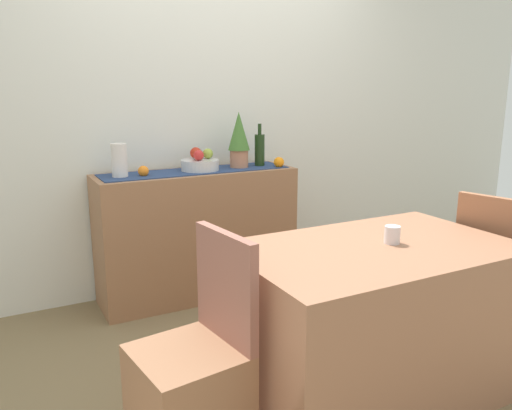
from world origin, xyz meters
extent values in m
cube|color=olive|center=(0.00, 0.00, -0.01)|extent=(6.40, 6.40, 0.02)
cube|color=silver|center=(0.00, 1.18, 1.35)|extent=(6.40, 0.06, 2.70)
cube|color=#9A6948|center=(-0.24, 0.92, 0.44)|extent=(1.37, 0.42, 0.89)
cube|color=navy|center=(-0.24, 0.92, 0.89)|extent=(1.29, 0.32, 0.01)
cylinder|color=silver|center=(-0.22, 0.92, 0.93)|extent=(0.26, 0.26, 0.07)
sphere|color=red|center=(-0.24, 0.89, 1.00)|extent=(0.07, 0.07, 0.07)
sphere|color=#92A83C|center=(-0.15, 0.94, 1.00)|extent=(0.07, 0.07, 0.07)
sphere|color=#B62B18|center=(-0.22, 0.99, 1.01)|extent=(0.08, 0.08, 0.08)
cylinder|color=#1D3315|center=(0.25, 0.92, 1.00)|extent=(0.07, 0.07, 0.23)
cylinder|color=#1D3315|center=(0.25, 0.92, 1.16)|extent=(0.03, 0.03, 0.08)
cylinder|color=silver|center=(-0.76, 0.92, 1.00)|extent=(0.10, 0.10, 0.22)
cylinder|color=#B37456|center=(0.08, 0.92, 0.95)|extent=(0.13, 0.13, 0.13)
cone|color=#427130|center=(0.08, 0.92, 1.15)|extent=(0.15, 0.15, 0.26)
sphere|color=orange|center=(-0.62, 0.89, 0.92)|extent=(0.07, 0.07, 0.07)
sphere|color=orange|center=(0.34, 0.81, 0.93)|extent=(0.08, 0.08, 0.08)
cube|color=#A16B4D|center=(0.05, -0.58, 0.37)|extent=(1.29, 0.81, 0.74)
cylinder|color=silver|center=(0.14, -0.59, 0.78)|extent=(0.07, 0.07, 0.08)
cube|color=#9A6747|center=(-0.88, -0.58, 0.23)|extent=(0.45, 0.45, 0.45)
cube|color=#9B6051|center=(-0.70, -0.56, 0.68)|extent=(0.09, 0.40, 0.45)
cube|color=#955950|center=(0.97, -0.58, 0.23)|extent=(0.49, 0.49, 0.45)
cube|color=#A26645|center=(0.80, -0.63, 0.68)|extent=(0.14, 0.40, 0.45)
camera|label=1|loc=(-1.48, -2.29, 1.45)|focal=35.66mm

